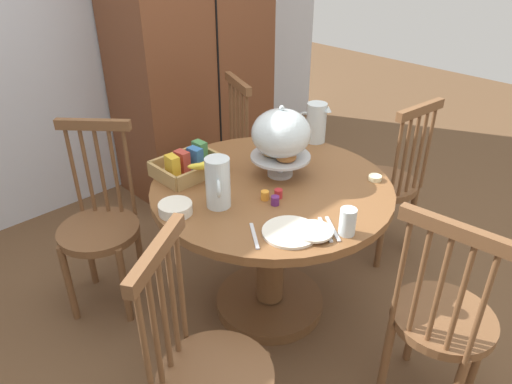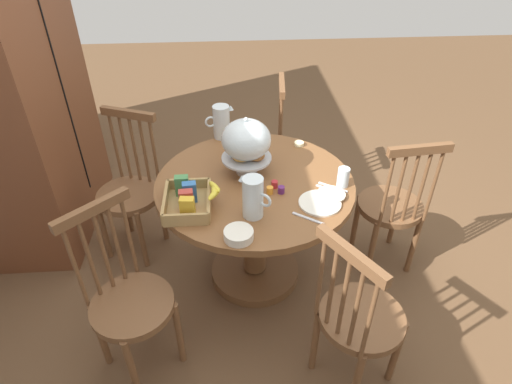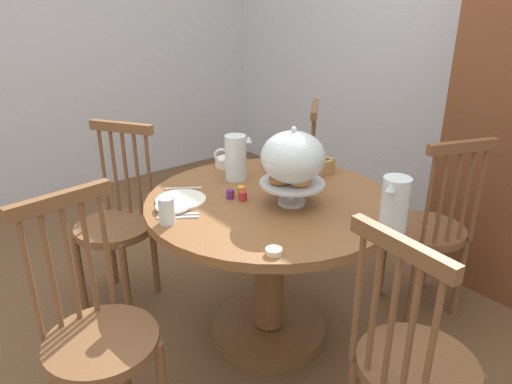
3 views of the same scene
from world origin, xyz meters
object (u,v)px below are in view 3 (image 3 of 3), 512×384
(windsor_chair_by_cabinet, at_px, (289,187))
(pastry_stand_with_dome, at_px, (293,160))
(drinking_glass, at_px, (167,211))
(windsor_chair_facing_door, at_px, (117,225))
(dining_table, at_px, (270,245))
(windsor_chair_host_seat, at_px, (412,368))
(china_plate_small, at_px, (173,206))
(milk_pitcher, at_px, (395,206))
(butter_dish, at_px, (274,251))
(orange_juice_pitcher, at_px, (236,160))
(cereal_bowl, at_px, (229,162))
(china_plate_large, at_px, (181,200))
(cereal_basket, at_px, (296,161))
(windsor_chair_near_window, at_px, (429,232))
(windsor_chair_far_side, at_px, (98,339))

(windsor_chair_by_cabinet, relative_size, pastry_stand_with_dome, 2.83)
(drinking_glass, bearing_deg, windsor_chair_facing_door, 176.04)
(dining_table, xyz_separation_m, windsor_chair_host_seat, (0.85, -0.11, -0.05))
(pastry_stand_with_dome, distance_m, china_plate_small, 0.54)
(milk_pitcher, relative_size, butter_dish, 3.56)
(windsor_chair_host_seat, relative_size, pastry_stand_with_dome, 2.83)
(butter_dish, bearing_deg, dining_table, 140.97)
(orange_juice_pitcher, height_order, cereal_bowl, orange_juice_pitcher)
(windsor_chair_facing_door, distance_m, pastry_stand_with_dome, 1.07)
(windsor_chair_facing_door, height_order, china_plate_large, windsor_chair_facing_door)
(windsor_chair_facing_door, distance_m, orange_juice_pitcher, 0.75)
(windsor_chair_by_cabinet, height_order, china_plate_small, windsor_chair_by_cabinet)
(cereal_basket, height_order, china_plate_small, cereal_basket)
(pastry_stand_with_dome, xyz_separation_m, drinking_glass, (-0.17, -0.51, -0.14))
(orange_juice_pitcher, xyz_separation_m, drinking_glass, (0.22, -0.50, -0.04))
(milk_pitcher, distance_m, cereal_bowl, 0.98)
(windsor_chair_host_seat, xyz_separation_m, cereal_bowl, (-1.31, 0.22, 0.31))
(china_plate_large, distance_m, china_plate_small, 0.09)
(windsor_chair_near_window, relative_size, butter_dish, 16.25)
(pastry_stand_with_dome, height_order, china_plate_small, pastry_stand_with_dome)
(cereal_basket, height_order, china_plate_large, cereal_basket)
(china_plate_small, xyz_separation_m, drinking_glass, (0.10, -0.08, 0.04))
(cereal_bowl, bearing_deg, dining_table, -13.05)
(windsor_chair_by_cabinet, bearing_deg, windsor_chair_near_window, 8.92)
(dining_table, height_order, butter_dish, butter_dish)
(orange_juice_pitcher, bearing_deg, pastry_stand_with_dome, 1.59)
(dining_table, bearing_deg, china_plate_large, -125.33)
(china_plate_large, bearing_deg, cereal_basket, 87.60)
(windsor_chair_facing_door, height_order, cereal_basket, windsor_chair_facing_door)
(orange_juice_pitcher, distance_m, china_plate_small, 0.44)
(dining_table, relative_size, windsor_chair_far_side, 1.14)
(windsor_chair_facing_door, bearing_deg, pastry_stand_with_dome, 29.16)
(windsor_chair_host_seat, height_order, orange_juice_pitcher, windsor_chair_host_seat)
(orange_juice_pitcher, bearing_deg, milk_pitcher, 10.36)
(windsor_chair_far_side, relative_size, butter_dish, 16.25)
(cereal_basket, height_order, drinking_glass, cereal_basket)
(windsor_chair_near_window, bearing_deg, windsor_chair_facing_door, -131.63)
(windsor_chair_near_window, height_order, orange_juice_pitcher, windsor_chair_near_window)
(windsor_chair_host_seat, height_order, china_plate_small, windsor_chair_host_seat)
(pastry_stand_with_dome, distance_m, orange_juice_pitcher, 0.40)
(windsor_chair_near_window, xyz_separation_m, orange_juice_pitcher, (-0.63, -0.76, 0.39))
(windsor_chair_host_seat, xyz_separation_m, china_plate_small, (-1.02, -0.28, 0.30))
(windsor_chair_by_cabinet, bearing_deg, windsor_chair_host_seat, -28.10)
(windsor_chair_far_side, distance_m, drinking_glass, 0.53)
(windsor_chair_by_cabinet, xyz_separation_m, drinking_glass, (0.49, -1.12, 0.34))
(cereal_bowl, relative_size, butter_dish, 2.33)
(china_plate_small, bearing_deg, windsor_chair_near_window, 66.60)
(dining_table, height_order, cereal_basket, cereal_basket)
(orange_juice_pitcher, relative_size, cereal_bowl, 1.57)
(cereal_bowl, distance_m, butter_dish, 0.93)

